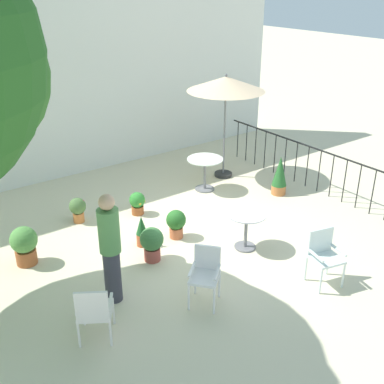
% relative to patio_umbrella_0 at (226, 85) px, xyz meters
% --- Properties ---
extents(ground_plane, '(60.00, 60.00, 0.00)m').
position_rel_patio_umbrella_0_xyz_m(ground_plane, '(-2.45, -2.00, -2.27)').
color(ground_plane, beige).
extents(villa_facade, '(11.50, 0.30, 4.55)m').
position_rel_patio_umbrella_0_xyz_m(villa_facade, '(-2.45, 2.43, 0.00)').
color(villa_facade, white).
rests_on(villa_facade, ground).
extents(terrace_railing, '(0.03, 6.01, 1.01)m').
position_rel_patio_umbrella_0_xyz_m(terrace_railing, '(1.18, -2.00, -1.59)').
color(terrace_railing, black).
rests_on(terrace_railing, ground).
extents(patio_umbrella_0, '(1.83, 1.83, 2.54)m').
position_rel_patio_umbrella_0_xyz_m(patio_umbrella_0, '(0.00, 0.00, 0.00)').
color(patio_umbrella_0, '#2D2D2D').
rests_on(patio_umbrella_0, ground).
extents(cafe_table_0, '(0.83, 0.83, 0.77)m').
position_rel_patio_umbrella_0_xyz_m(cafe_table_0, '(-0.88, -0.38, -1.73)').
color(cafe_table_0, white).
rests_on(cafe_table_0, ground).
extents(cafe_table_1, '(0.72, 0.72, 0.71)m').
position_rel_patio_umbrella_0_xyz_m(cafe_table_1, '(-1.85, -2.89, -1.78)').
color(cafe_table_1, silver).
rests_on(cafe_table_1, ground).
extents(patio_chair_0, '(0.65, 0.65, 0.90)m').
position_rel_patio_umbrella_0_xyz_m(patio_chair_0, '(-5.14, -3.49, -1.77)').
color(patio_chair_0, white).
rests_on(patio_chair_0, ground).
extents(patio_chair_1, '(0.56, 0.54, 0.92)m').
position_rel_patio_umbrella_0_xyz_m(patio_chair_1, '(-1.55, -4.40, -1.73)').
color(patio_chair_1, silver).
rests_on(patio_chair_1, ground).
extents(patio_chair_2, '(0.62, 0.62, 0.90)m').
position_rel_patio_umbrella_0_xyz_m(patio_chair_2, '(-3.40, -3.68, -1.74)').
color(patio_chair_2, white).
rests_on(patio_chair_2, ground).
extents(potted_plant_0, '(0.34, 0.34, 0.53)m').
position_rel_patio_umbrella_0_xyz_m(potted_plant_0, '(-3.93, -0.13, -1.97)').
color(potted_plant_0, '#C87239').
rests_on(potted_plant_0, ground).
extents(potted_plant_1, '(0.47, 0.47, 0.71)m').
position_rel_patio_umbrella_0_xyz_m(potted_plant_1, '(-5.29, -1.03, -1.89)').
color(potted_plant_1, '#9E532B').
rests_on(potted_plant_1, ground).
extents(potted_plant_2, '(0.34, 0.34, 0.92)m').
position_rel_patio_umbrella_0_xyz_m(potted_plant_2, '(0.34, -1.58, -1.81)').
color(potted_plant_2, '#BD713C').
rests_on(potted_plant_2, ground).
extents(potted_plant_3, '(0.21, 0.21, 0.61)m').
position_rel_patio_umbrella_0_xyz_m(potted_plant_3, '(-3.35, -1.70, -1.97)').
color(potted_plant_3, '#BF5B36').
rests_on(potted_plant_3, ground).
extents(potted_plant_4, '(0.33, 0.34, 0.49)m').
position_rel_patio_umbrella_0_xyz_m(potted_plant_4, '(-2.78, -0.54, -2.01)').
color(potted_plant_4, '#A5552A').
rests_on(potted_plant_4, ground).
extents(potted_plant_5, '(0.38, 0.38, 0.57)m').
position_rel_patio_umbrella_0_xyz_m(potted_plant_5, '(-2.67, -1.82, -1.95)').
color(potted_plant_5, '#C3653F').
rests_on(potted_plant_5, ground).
extents(potted_plant_6, '(0.42, 0.42, 0.63)m').
position_rel_patio_umbrella_0_xyz_m(potted_plant_6, '(-3.46, -2.23, -1.92)').
color(potted_plant_6, '#9D463C').
rests_on(potted_plant_6, ground).
extents(standing_person, '(0.33, 0.33, 1.80)m').
position_rel_patio_umbrella_0_xyz_m(standing_person, '(-4.52, -2.83, -1.33)').
color(standing_person, '#33333D').
rests_on(standing_person, ground).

